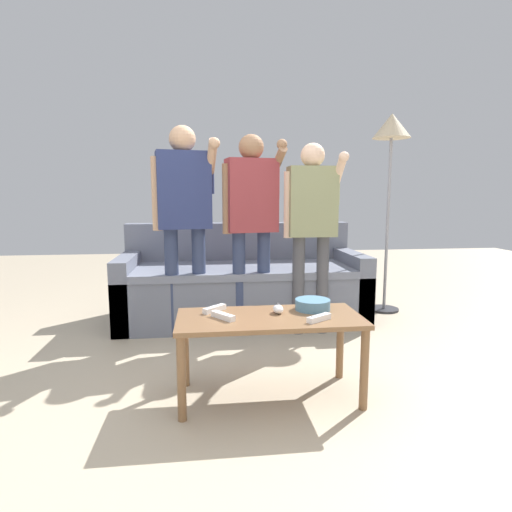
{
  "coord_description": "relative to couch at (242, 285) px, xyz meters",
  "views": [
    {
      "loc": [
        -0.13,
        -2.22,
        1.09
      ],
      "look_at": [
        0.19,
        0.48,
        0.71
      ],
      "focal_mm": 29.52,
      "sensor_mm": 36.0,
      "label": 1
    }
  ],
  "objects": [
    {
      "name": "game_remote_nunchuk",
      "position": [
        0.07,
        -1.5,
        0.18
      ],
      "size": [
        0.06,
        0.09,
        0.05
      ],
      "color": "white",
      "rests_on": "coffee_table"
    },
    {
      "name": "floor_lamp",
      "position": [
        1.39,
        0.07,
        1.3
      ],
      "size": [
        0.34,
        0.34,
        1.84
      ],
      "color": "#2D2D33",
      "rests_on": "ground"
    },
    {
      "name": "player_right",
      "position": [
        0.51,
        -0.5,
        0.64
      ],
      "size": [
        0.44,
        0.32,
        1.5
      ],
      "color": "#47474C",
      "rests_on": "ground"
    },
    {
      "name": "player_center",
      "position": [
        0.04,
        -0.44,
        0.69
      ],
      "size": [
        0.48,
        0.31,
        1.56
      ],
      "color": "#2D3856",
      "rests_on": "ground"
    },
    {
      "name": "coffee_table",
      "position": [
        0.01,
        -1.55,
        0.09
      ],
      "size": [
        0.99,
        0.46,
        0.46
      ],
      "color": "brown",
      "rests_on": "ground"
    },
    {
      "name": "snack_bowl",
      "position": [
        0.28,
        -1.45,
        0.19
      ],
      "size": [
        0.2,
        0.2,
        0.06
      ],
      "primitive_type": "cylinder",
      "color": "teal",
      "rests_on": "coffee_table"
    },
    {
      "name": "player_left",
      "position": [
        -0.48,
        -0.43,
        0.72
      ],
      "size": [
        0.51,
        0.36,
        1.62
      ],
      "color": "#2D3856",
      "rests_on": "ground"
    },
    {
      "name": "game_remote_wand_far",
      "position": [
        -0.24,
        -1.57,
        0.17
      ],
      "size": [
        0.13,
        0.15,
        0.03
      ],
      "color": "white",
      "rests_on": "coffee_table"
    },
    {
      "name": "couch",
      "position": [
        0.0,
        0.0,
        0.0
      ],
      "size": [
        2.11,
        0.91,
        0.84
      ],
      "color": "slate",
      "rests_on": "ground"
    },
    {
      "name": "game_remote_wand_spare",
      "position": [
        0.25,
        -1.66,
        0.17
      ],
      "size": [
        0.15,
        0.11,
        0.03
      ],
      "color": "white",
      "rests_on": "coffee_table"
    },
    {
      "name": "ground_plane",
      "position": [
        -0.19,
        -1.49,
        -0.3
      ],
      "size": [
        12.0,
        12.0,
        0.0
      ],
      "primitive_type": "plane",
      "color": "tan"
    },
    {
      "name": "game_remote_wand_near",
      "position": [
        -0.28,
        -1.42,
        0.17
      ],
      "size": [
        0.14,
        0.13,
        0.03
      ],
      "color": "white",
      "rests_on": "coffee_table"
    }
  ]
}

